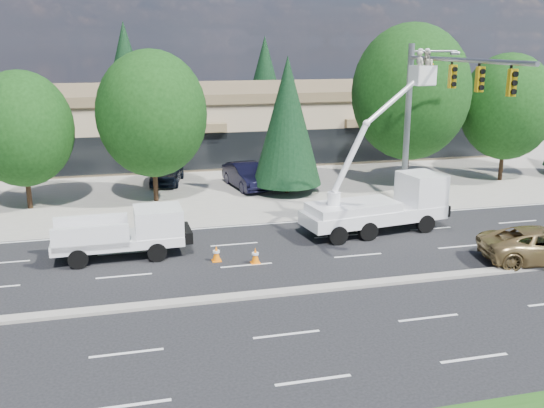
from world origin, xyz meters
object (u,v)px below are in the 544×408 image
object	(u,v)px
minivan	(544,245)
signal_mast	(429,105)
utility_pickup	(128,238)
bucket_truck	(388,194)

from	to	relation	value
minivan	signal_mast	bearing A→B (deg)	30.58
utility_pickup	minivan	world-z (taller)	utility_pickup
bucket_truck	minivan	distance (m)	7.44
signal_mast	utility_pickup	world-z (taller)	signal_mast
utility_pickup	minivan	xyz separation A→B (m)	(17.13, -4.92, -0.13)
signal_mast	minivan	world-z (taller)	signal_mast
utility_pickup	minivan	distance (m)	17.82
signal_mast	minivan	distance (m)	8.68
signal_mast	bucket_truck	size ratio (longest dim) A/B	1.16
utility_pickup	bucket_truck	world-z (taller)	bucket_truck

